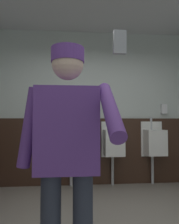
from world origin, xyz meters
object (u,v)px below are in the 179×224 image
(urinal_right, at_px, (154,142))
(soap_dispenser, at_px, (164,109))
(urinal_middle, at_px, (113,142))
(person, at_px, (67,145))
(cell_phone, at_px, (120,42))
(urinal_left, at_px, (71,143))

(urinal_right, distance_m, soap_dispenser, 0.67)
(urinal_middle, relative_size, person, 0.74)
(urinal_middle, relative_size, soap_dispenser, 6.89)
(urinal_right, distance_m, cell_phone, 3.01)
(soap_dispenser, bearing_deg, cell_phone, -118.72)
(urinal_right, relative_size, person, 0.74)
(cell_phone, height_order, soap_dispenser, cell_phone)
(person, bearing_deg, urinal_middle, 70.38)
(urinal_middle, height_order, soap_dispenser, soap_dispenser)
(urinal_middle, relative_size, urinal_right, 1.00)
(urinal_right, xyz_separation_m, cell_phone, (-1.25, -2.63, 0.75))
(urinal_middle, xyz_separation_m, soap_dispenser, (1.00, 0.12, 0.61))
(urinal_left, distance_m, urinal_middle, 0.75)
(urinal_left, relative_size, soap_dispenser, 6.89)
(person, bearing_deg, cell_phone, -62.98)
(urinal_right, height_order, person, person)
(urinal_right, distance_m, person, 2.62)
(urinal_left, height_order, soap_dispenser, soap_dispenser)
(urinal_left, height_order, person, person)
(cell_phone, distance_m, soap_dispenser, 3.14)
(urinal_left, bearing_deg, soap_dispenser, 3.89)
(urinal_left, height_order, cell_phone, cell_phone)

